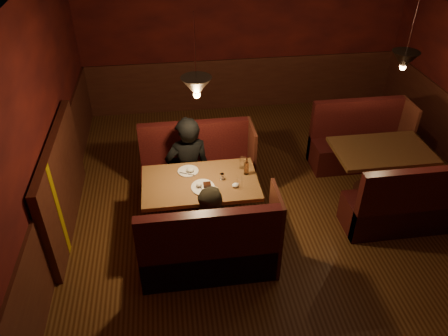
{
  "coord_description": "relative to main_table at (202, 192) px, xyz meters",
  "views": [
    {
      "loc": [
        -1.48,
        -4.33,
        4.03
      ],
      "look_at": [
        -0.87,
        0.04,
        0.95
      ],
      "focal_mm": 35.0,
      "sensor_mm": 36.0,
      "label": 1
    }
  ],
  "objects": [
    {
      "name": "room",
      "position": [
        0.87,
        0.01,
        0.45
      ],
      "size": [
        6.02,
        7.02,
        2.92
      ],
      "color": "#42220D",
      "rests_on": "ground"
    },
    {
      "name": "main_table",
      "position": [
        0.0,
        0.0,
        0.0
      ],
      "size": [
        1.45,
        0.88,
        1.01
      ],
      "color": "brown",
      "rests_on": "ground"
    },
    {
      "name": "main_bench_far",
      "position": [
        0.02,
        0.82,
        -0.25
      ],
      "size": [
        1.59,
        0.57,
        1.08
      ],
      "color": "black",
      "rests_on": "ground"
    },
    {
      "name": "main_bench_near",
      "position": [
        0.02,
        -0.82,
        -0.25
      ],
      "size": [
        1.59,
        0.57,
        1.08
      ],
      "color": "black",
      "rests_on": "ground"
    },
    {
      "name": "second_table",
      "position": [
        2.58,
        0.42,
        -0.04
      ],
      "size": [
        1.34,
        0.86,
        0.76
      ],
      "color": "brown",
      "rests_on": "ground"
    },
    {
      "name": "second_bench_far",
      "position": [
        2.61,
        1.22,
        -0.26
      ],
      "size": [
        1.48,
        0.55,
        1.06
      ],
      "color": "black",
      "rests_on": "ground"
    },
    {
      "name": "second_bench_near",
      "position": [
        2.61,
        -0.38,
        -0.26
      ],
      "size": [
        1.48,
        0.55,
        1.06
      ],
      "color": "black",
      "rests_on": "ground"
    },
    {
      "name": "diner_a",
      "position": [
        -0.13,
        0.56,
        0.27
      ],
      "size": [
        0.68,
        0.5,
        1.73
      ],
      "primitive_type": "imported",
      "rotation": [
        0.0,
        0.0,
        3.28
      ],
      "color": "black",
      "rests_on": "ground"
    },
    {
      "name": "diner_b",
      "position": [
        0.08,
        -0.61,
        0.12
      ],
      "size": [
        0.8,
        0.69,
        1.42
      ],
      "primitive_type": "imported",
      "rotation": [
        0.0,
        0.0,
        -0.24
      ],
      "color": "#2F2A1F",
      "rests_on": "ground"
    }
  ]
}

